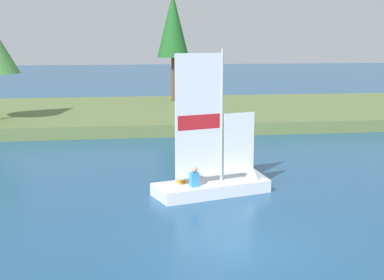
% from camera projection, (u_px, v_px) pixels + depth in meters
% --- Properties ---
extents(ground_plane, '(200.00, 200.00, 0.00)m').
position_uv_depth(ground_plane, '(240.00, 249.00, 14.68)').
color(ground_plane, navy).
extents(shore_bank, '(80.00, 15.25, 0.70)m').
position_uv_depth(shore_bank, '(159.00, 113.00, 38.29)').
color(shore_bank, '#5B703D').
rests_on(shore_bank, ground).
extents(shoreline_tree_centre, '(2.35, 2.35, 7.95)m').
position_uv_depth(shoreline_tree_centre, '(173.00, 25.00, 41.33)').
color(shoreline_tree_centre, brown).
rests_on(shoreline_tree_centre, shore_bank).
extents(sailboat, '(4.73, 2.71, 5.51)m').
position_uv_depth(sailboat, '(230.00, 180.00, 20.07)').
color(sailboat, white).
rests_on(sailboat, ground).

